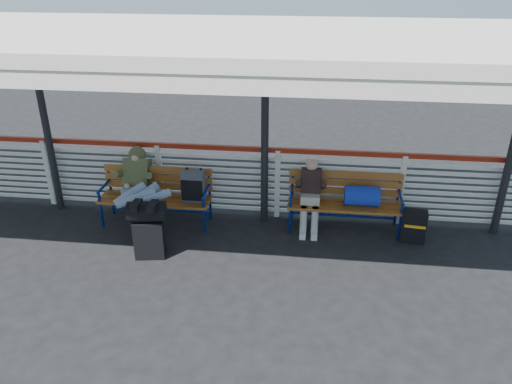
# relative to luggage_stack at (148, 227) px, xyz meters

# --- Properties ---
(ground) EXTENTS (60.00, 60.00, 0.00)m
(ground) POSITION_rel_luggage_stack_xyz_m (-0.25, -0.44, -0.48)
(ground) COLOR black
(ground) RESTS_ON ground
(fence) EXTENTS (12.08, 0.08, 1.24)m
(fence) POSITION_rel_luggage_stack_xyz_m (-0.25, 1.46, 0.18)
(fence) COLOR silver
(fence) RESTS_ON ground
(canopy) EXTENTS (12.60, 3.60, 3.16)m
(canopy) POSITION_rel_luggage_stack_xyz_m (-0.25, 0.43, 2.56)
(canopy) COLOR silver
(canopy) RESTS_ON ground
(luggage_stack) EXTENTS (0.58, 0.38, 0.89)m
(luggage_stack) POSITION_rel_luggage_stack_xyz_m (0.00, 0.00, 0.00)
(luggage_stack) COLOR black
(luggage_stack) RESTS_ON ground
(bench_left) EXTENTS (1.80, 0.56, 0.97)m
(bench_left) POSITION_rel_luggage_stack_xyz_m (0.04, 1.03, 0.13)
(bench_left) COLOR #97581D
(bench_left) RESTS_ON ground
(bench_right) EXTENTS (1.80, 0.56, 0.92)m
(bench_right) POSITION_rel_luggage_stack_xyz_m (2.96, 1.17, 0.10)
(bench_right) COLOR #97581D
(bench_right) RESTS_ON ground
(traveler_man) EXTENTS (0.94, 1.64, 0.77)m
(traveler_man) POSITION_rel_luggage_stack_xyz_m (-0.35, 0.69, 0.24)
(traveler_man) COLOR #7E95AA
(traveler_man) RESTS_ON ground
(companion_person) EXTENTS (0.32, 0.66, 1.15)m
(companion_person) POSITION_rel_luggage_stack_xyz_m (2.30, 1.13, 0.11)
(companion_person) COLOR #AEAB9E
(companion_person) RESTS_ON ground
(suitcase_side) EXTENTS (0.40, 0.27, 0.52)m
(suitcase_side) POSITION_rel_luggage_stack_xyz_m (3.90, 0.90, -0.22)
(suitcase_side) COLOR black
(suitcase_side) RESTS_ON ground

